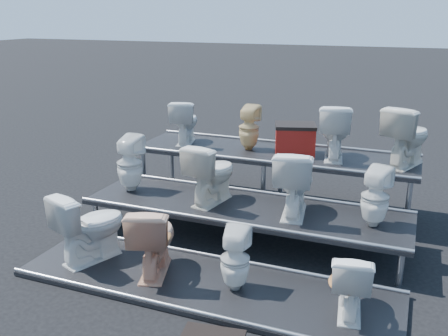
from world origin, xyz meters
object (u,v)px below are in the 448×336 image
at_px(toilet_5, 211,173).
at_px(toilet_8, 185,122).
at_px(toilet_0, 90,225).
at_px(toilet_3, 351,281).
at_px(toilet_1, 153,238).
at_px(toilet_11, 407,136).
at_px(toilet_10, 335,131).
at_px(red_crate, 295,141).
at_px(toilet_2, 235,259).
at_px(toilet_4, 130,163).
at_px(toilet_7, 375,197).
at_px(toilet_9, 249,128).
at_px(toilet_6, 294,182).

height_order(toilet_5, toilet_8, toilet_8).
distance_m(toilet_0, toilet_3, 3.00).
bearing_deg(toilet_8, toilet_1, 94.43).
distance_m(toilet_1, toilet_11, 3.68).
distance_m(toilet_10, red_crate, 0.60).
xyz_separation_m(toilet_2, toilet_4, (-2.06, 1.30, 0.45)).
bearing_deg(red_crate, toilet_2, -106.23).
relative_size(toilet_3, toilet_4, 0.86).
relative_size(toilet_11, red_crate, 1.47).
bearing_deg(toilet_3, toilet_2, -7.42).
bearing_deg(toilet_7, toilet_9, -16.74).
height_order(toilet_1, toilet_8, toilet_8).
bearing_deg(toilet_0, toilet_4, -57.85).
height_order(toilet_2, toilet_8, toilet_8).
xyz_separation_m(toilet_3, toilet_9, (-1.94, 2.60, 0.80)).
relative_size(toilet_3, red_crate, 1.21).
xyz_separation_m(toilet_10, toilet_11, (0.97, 0.00, 0.02)).
distance_m(toilet_7, toilet_9, 2.42).
xyz_separation_m(toilet_7, red_crate, (-1.29, 1.30, 0.24)).
bearing_deg(toilet_11, toilet_9, 21.46).
height_order(toilet_8, toilet_10, toilet_10).
relative_size(toilet_0, toilet_3, 1.27).
xyz_separation_m(toilet_2, red_crate, (-0.04, 2.60, 0.66)).
relative_size(toilet_4, toilet_5, 0.97).
bearing_deg(toilet_1, toilet_5, -114.29).
bearing_deg(toilet_3, toilet_8, -48.13).
height_order(toilet_0, toilet_1, toilet_0).
height_order(toilet_1, toilet_9, toilet_9).
bearing_deg(toilet_4, red_crate, -146.98).
height_order(toilet_8, toilet_11, toilet_11).
height_order(toilet_3, toilet_8, toilet_8).
bearing_deg(toilet_9, toilet_2, 109.58).
bearing_deg(toilet_3, toilet_10, -83.18).
xyz_separation_m(toilet_5, toilet_9, (0.07, 1.30, 0.33)).
distance_m(toilet_6, toilet_8, 2.51).
relative_size(toilet_3, toilet_11, 0.82).
bearing_deg(toilet_1, toilet_7, -167.27).
distance_m(toilet_0, toilet_6, 2.50).
bearing_deg(toilet_5, toilet_2, 132.07).
relative_size(toilet_0, toilet_1, 1.04).
relative_size(toilet_10, red_crate, 1.41).
height_order(toilet_2, toilet_10, toilet_10).
distance_m(toilet_3, toilet_5, 2.44).
xyz_separation_m(toilet_4, toilet_11, (3.57, 1.30, 0.42)).
bearing_deg(toilet_2, toilet_11, -126.24).
bearing_deg(toilet_6, toilet_0, 23.54).
xyz_separation_m(toilet_0, toilet_1, (0.84, 0.00, -0.02)).
relative_size(toilet_0, toilet_10, 1.08).
distance_m(toilet_2, toilet_10, 2.79).
xyz_separation_m(toilet_9, toilet_10, (1.28, 0.00, 0.06)).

